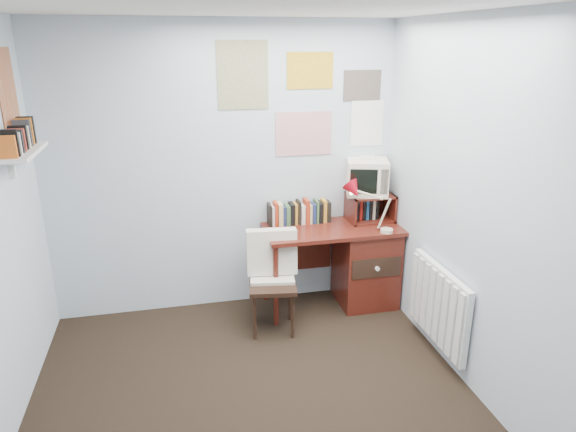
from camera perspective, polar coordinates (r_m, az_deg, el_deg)
name	(u,v)px	position (r m, az deg, el deg)	size (l,w,h in m)	color
ground	(263,432)	(3.49, -2.79, -22.83)	(3.50, 3.50, 0.00)	black
back_wall	(225,171)	(4.47, -7.06, 4.93)	(3.00, 0.02, 2.50)	silver
right_wall	(502,226)	(3.38, 22.71, -1.06)	(0.02, 3.50, 2.50)	silver
ceiling	(255,0)	(2.61, -3.74, 22.81)	(3.00, 3.50, 0.02)	white
desk	(360,261)	(4.75, 7.96, -5.02)	(1.20, 0.55, 0.76)	#571C13
desk_chair	(273,285)	(4.26, -1.71, -7.71)	(0.42, 0.40, 0.82)	black
desk_lamp	(388,211)	(4.42, 11.05, 0.59)	(0.27, 0.23, 0.39)	#B10B1B
tv_riser	(370,207)	(4.72, 9.10, 0.99)	(0.40, 0.30, 0.25)	#571C13
crt_tv	(367,175)	(4.64, 8.77, 4.49)	(0.36, 0.33, 0.34)	beige
book_row	(301,211)	(4.60, 1.46, 0.55)	(0.60, 0.14, 0.22)	#571C13
radiator	(439,305)	(4.11, 16.39, -9.46)	(0.09, 0.80, 0.60)	white
wall_shelf	(22,152)	(3.86, -27.44, 6.34)	(0.20, 0.62, 0.24)	white
posters_back	(304,99)	(4.48, 1.80, 12.90)	(1.20, 0.01, 0.90)	white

